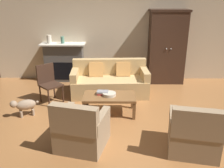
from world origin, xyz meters
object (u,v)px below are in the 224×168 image
at_px(couch, 110,82).
at_px(armchair_near_right, 193,134).
at_px(mantel_vase_cream, 49,39).
at_px(mantel_vase_jade, 63,40).
at_px(armchair_near_left, 81,130).
at_px(fireplace, 64,62).
at_px(dog, 24,105).
at_px(book_stack, 103,93).
at_px(side_chair_wooden, 48,81).
at_px(fruit_bowl, 109,94).
at_px(armoire, 167,47).
at_px(coffee_table, 109,98).

bearing_deg(couch, armchair_near_right, -60.41).
height_order(mantel_vase_cream, mantel_vase_jade, mantel_vase_cream).
distance_m(mantel_vase_cream, armchair_near_left, 3.72).
xyz_separation_m(fireplace, dog, (-0.42, -2.27, -0.32)).
bearing_deg(armchair_near_left, book_stack, 77.08).
distance_m(book_stack, side_chair_wooden, 1.43).
distance_m(fruit_bowl, book_stack, 0.15).
xyz_separation_m(side_chair_wooden, dog, (-0.33, -0.77, -0.27)).
bearing_deg(fireplace, book_stack, -59.46).
bearing_deg(armoire, fruit_bowl, -127.42).
bearing_deg(couch, mantel_vase_jade, 143.31).
bearing_deg(book_stack, armchair_near_left, -102.92).
bearing_deg(fireplace, side_chair_wooden, -93.11).
bearing_deg(mantel_vase_cream, armchair_near_left, -68.74).
bearing_deg(mantel_vase_cream, coffee_table, -50.59).
relative_size(armchair_near_left, armchair_near_right, 1.03).
height_order(armoire, armchair_near_right, armoire).
xyz_separation_m(coffee_table, armchair_near_left, (-0.44, -1.23, -0.05)).
distance_m(mantel_vase_jade, armchair_near_left, 3.60).
bearing_deg(armchair_near_left, couch, 79.64).
xyz_separation_m(book_stack, dog, (-1.64, -0.20, -0.21)).
relative_size(book_stack, side_chair_wooden, 0.28).
height_order(armoire, mantel_vase_cream, armoire).
height_order(couch, book_stack, couch).
relative_size(coffee_table, mantel_vase_jade, 5.57).
bearing_deg(mantel_vase_cream, dog, -90.90).
bearing_deg(book_stack, mantel_vase_jade, 120.76).
xyz_separation_m(fireplace, coffee_table, (1.37, -2.15, -0.20)).
distance_m(side_chair_wooden, dog, 0.88).
height_order(armchair_near_right, side_chair_wooden, side_chair_wooden).
xyz_separation_m(mantel_vase_cream, armchair_near_right, (3.13, -3.46, -0.92)).
height_order(fruit_bowl, dog, fruit_bowl).
bearing_deg(armchair_near_right, mantel_vase_jade, 128.46).
bearing_deg(mantel_vase_cream, armoire, -1.03).
xyz_separation_m(book_stack, mantel_vase_jade, (-1.23, 2.06, 0.76)).
relative_size(armoire, armchair_near_right, 2.26).
xyz_separation_m(fireplace, fruit_bowl, (1.37, -2.15, -0.12)).
height_order(book_stack, side_chair_wooden, side_chair_wooden).
xyz_separation_m(armchair_near_left, side_chair_wooden, (-1.01, 1.88, 0.20)).
height_order(fruit_bowl, side_chair_wooden, side_chair_wooden).
height_order(mantel_vase_cream, armchair_near_left, mantel_vase_cream).
bearing_deg(dog, fruit_bowl, 4.05).
bearing_deg(fruit_bowl, mantel_vase_jade, 122.65).
xyz_separation_m(armoire, mantel_vase_cream, (-3.33, 0.06, 0.21)).
distance_m(book_stack, mantel_vase_cream, 2.73).
xyz_separation_m(fireplace, armchair_near_right, (2.75, -3.48, -0.25)).
bearing_deg(fireplace, armchair_near_left, -74.64).
height_order(fireplace, book_stack, fireplace).
relative_size(armchair_near_left, dog, 1.76).
relative_size(armoire, mantel_vase_cream, 8.80).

